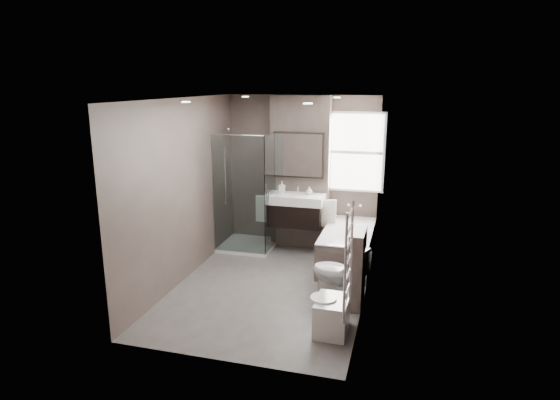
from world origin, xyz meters
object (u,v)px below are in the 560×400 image
(bathtub, at_px, (348,245))
(toilet, at_px, (339,273))
(vanity, at_px, (296,210))
(bidet, at_px, (331,315))

(bathtub, relative_size, toilet, 2.14)
(vanity, xyz_separation_m, toilet, (0.97, -1.61, -0.37))
(bathtub, height_order, toilet, toilet)
(toilet, height_order, bidet, toilet)
(bathtub, xyz_separation_m, toilet, (0.05, -1.28, 0.06))
(vanity, height_order, bidet, vanity)
(vanity, xyz_separation_m, bidet, (1.01, -2.45, -0.53))
(toilet, relative_size, bidet, 1.43)
(bathtub, distance_m, toilet, 1.29)
(bathtub, height_order, bidet, bathtub)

